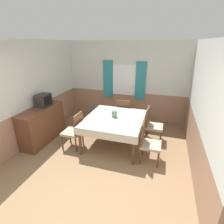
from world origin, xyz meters
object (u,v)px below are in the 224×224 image
chair_left_near (74,130)px  sideboard (43,124)px  vase (114,114)px  chair_right_far (152,124)px  tv (44,100)px  dining_table (115,121)px  chair_head_window (124,113)px  chair_right_near (148,141)px

chair_left_near → sideboard: 0.99m
sideboard → vase: 1.96m
chair_left_near → vase: 1.08m
chair_right_far → tv: tv is taller
dining_table → chair_right_far: 1.03m
chair_right_far → vase: (-0.93, -0.42, 0.33)m
tv → vase: 1.92m
chair_left_near → tv: tv is taller
dining_table → chair_head_window: (0.00, 0.98, -0.15)m
dining_table → chair_right_far: chair_right_far is taller
chair_head_window → tv: size_ratio=2.46×
dining_table → chair_right_near: size_ratio=1.71×
tv → vase: tv is taller
dining_table → chair_right_near: bearing=-27.6°
vase → tv: bearing=-171.5°
dining_table → tv: 1.97m
chair_right_near → tv: bearing=-95.1°
dining_table → chair_right_near: 1.03m
chair_right_near → chair_right_far: 0.95m
dining_table → chair_right_far: bearing=27.6°
dining_table → sideboard: size_ratio=1.14×
chair_right_far → sideboard: (-2.80, -0.88, -0.02)m
chair_head_window → chair_left_near: bearing=-121.9°
chair_right_near → chair_left_near: (-1.81, 0.00, 0.00)m
chair_right_near → chair_left_near: bearing=-90.0°
dining_table → vase: bearing=114.5°
dining_table → chair_right_near: chair_right_near is taller
chair_left_near → vase: size_ratio=5.80×
chair_right_near → chair_left_near: 1.81m
dining_table → tv: tv is taller
dining_table → chair_left_near: size_ratio=1.71×
chair_right_near → chair_right_far: (0.00, 0.95, 0.00)m
chair_right_near → sideboard: 2.80m
sideboard → chair_head_window: bearing=36.2°
chair_left_near → sideboard: bearing=86.1°
chair_right_far → chair_left_near: 2.05m
chair_head_window → sideboard: size_ratio=0.67×
dining_table → vase: 0.19m
dining_table → chair_right_near: (0.91, -0.47, -0.15)m
chair_right_far → vase: bearing=-66.0°
chair_right_far → sideboard: 2.94m
chair_right_near → vase: chair_right_near is taller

